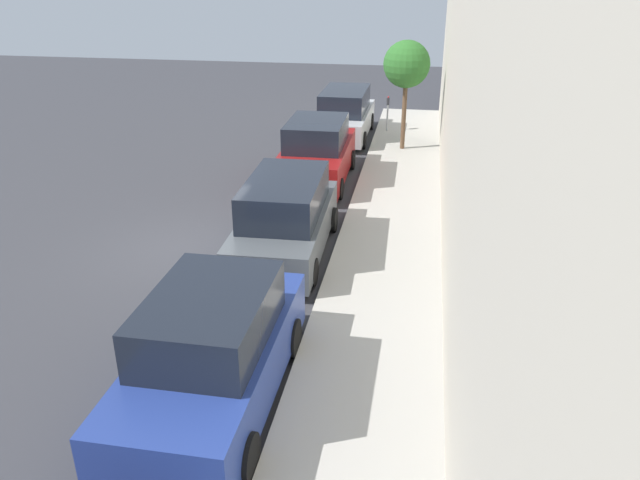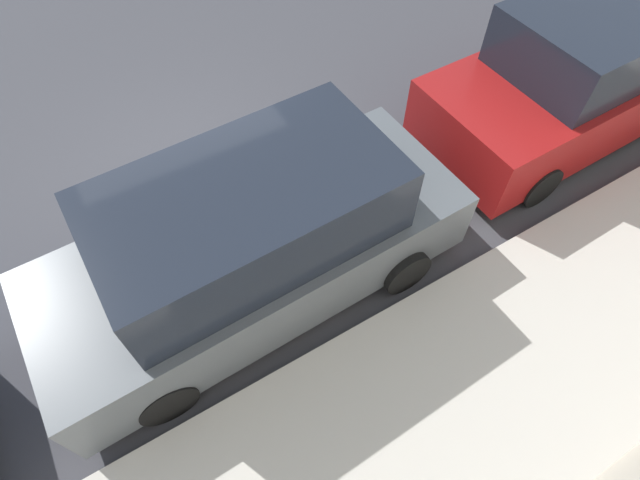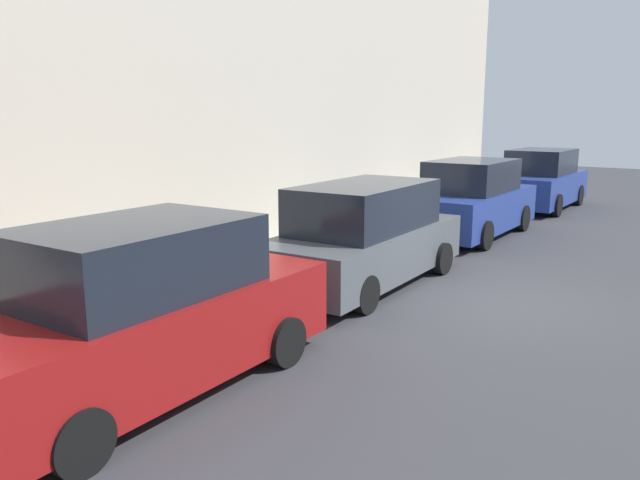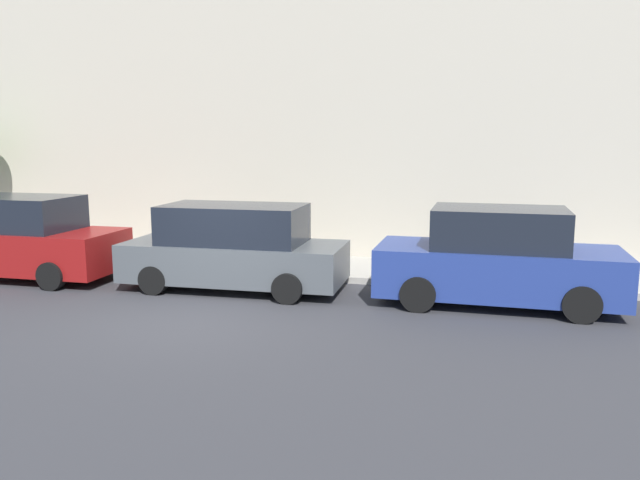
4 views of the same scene
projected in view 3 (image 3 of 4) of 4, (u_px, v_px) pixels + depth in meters
ground_plane at (488, 302)px, 10.62m from camera, size 60.00×60.00×0.00m
sidewalk at (269, 261)px, 13.24m from camera, size 2.56×32.00×0.15m
parked_suv_nearest at (541, 181)px, 20.93m from camera, size 2.08×4.82×1.98m
parked_suv_second at (471, 201)px, 16.20m from camera, size 2.08×4.81×1.98m
parked_minivan_third at (365, 236)px, 11.58m from camera, size 2.04×4.95×1.90m
parked_suv_fourth at (140, 313)px, 7.10m from camera, size 2.08×4.83×1.98m
parking_meter_near at (492, 176)px, 21.83m from camera, size 0.11×0.15×1.38m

